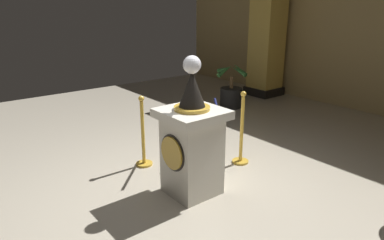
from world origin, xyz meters
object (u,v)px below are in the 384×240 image
Objects in this scene: stanchion_near at (241,138)px; potted_palm_left at (231,94)px; stanchion_far at (143,142)px; pedestal_clock at (192,142)px.

stanchion_near reaches higher than potted_palm_left.
stanchion_far is (-0.82, -1.15, -0.02)m from stanchion_near.
stanchion_far is 3.42m from potted_palm_left.
pedestal_clock is 1.63× the size of stanchion_far.
stanchion_near is 2.96m from potted_palm_left.
stanchion_near reaches higher than stanchion_far.
stanchion_far is at bearing -176.62° from pedestal_clock.
pedestal_clock is 1.08m from stanchion_far.
pedestal_clock is at bearing -51.72° from potted_palm_left.
potted_palm_left is at bearing 138.14° from stanchion_near.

